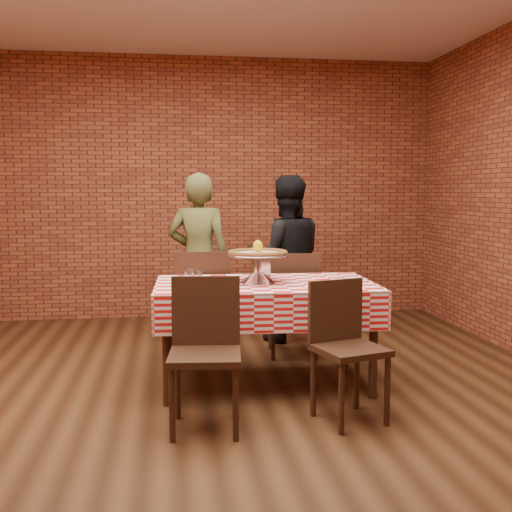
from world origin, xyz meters
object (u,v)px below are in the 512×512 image
(pizza, at_px, (258,254))
(condiment_caddy, at_px, (262,268))
(chair_near_left, at_px, (205,356))
(chair_far_left, at_px, (199,305))
(water_glass_left, at_px, (197,279))
(water_glass_right, at_px, (190,275))
(chair_near_right, at_px, (350,353))
(chair_far_right, at_px, (293,303))
(pizza_stand, at_px, (258,269))
(diner_black, at_px, (286,259))
(table, at_px, (265,334))
(diner_olive, at_px, (199,259))

(pizza, height_order, condiment_caddy, pizza)
(chair_near_left, relative_size, chair_far_left, 0.96)
(water_glass_left, height_order, water_glass_right, same)
(chair_near_right, height_order, chair_far_right, chair_far_right)
(chair_far_left, bearing_deg, pizza_stand, 112.15)
(water_glass_left, relative_size, diner_black, 0.07)
(chair_near_right, relative_size, chair_far_right, 0.95)
(chair_near_left, height_order, chair_near_right, chair_near_left)
(water_glass_right, bearing_deg, water_glass_left, -78.30)
(pizza_stand, height_order, chair_near_right, pizza_stand)
(water_glass_left, xyz_separation_m, condiment_caddy, (0.52, 0.40, 0.02))
(condiment_caddy, bearing_deg, chair_far_right, 43.62)
(chair_far_right, bearing_deg, condiment_caddy, 61.27)
(chair_near_right, bearing_deg, water_glass_right, 120.14)
(chair_far_left, relative_size, diner_black, 0.60)
(pizza_stand, xyz_separation_m, water_glass_left, (-0.45, -0.13, -0.05))
(pizza_stand, distance_m, water_glass_left, 0.47)
(table, distance_m, water_glass_left, 0.68)
(pizza_stand, height_order, water_glass_left, pizza_stand)
(condiment_caddy, height_order, chair_far_right, same)
(chair_near_left, xyz_separation_m, chair_far_left, (0.04, 1.56, 0.02))
(water_glass_right, relative_size, chair_far_left, 0.12)
(pizza_stand, height_order, condiment_caddy, pizza_stand)
(chair_near_right, distance_m, chair_far_left, 1.77)
(water_glass_right, distance_m, condiment_caddy, 0.59)
(table, height_order, water_glass_left, water_glass_left)
(chair_far_left, bearing_deg, chair_near_left, 82.38)
(pizza, height_order, chair_near_left, pizza)
(pizza_stand, distance_m, pizza, 0.11)
(condiment_caddy, relative_size, diner_olive, 0.09)
(chair_near_left, bearing_deg, pizza_stand, 67.77)
(water_glass_left, distance_m, chair_far_left, 0.94)
(water_glass_right, bearing_deg, chair_far_right, 37.31)
(water_glass_left, height_order, diner_olive, diner_olive)
(pizza_stand, bearing_deg, pizza, 0.00)
(table, height_order, diner_olive, diner_olive)
(chair_near_right, relative_size, chair_far_left, 0.92)
(pizza, height_order, chair_near_right, pizza)
(table, xyz_separation_m, chair_far_left, (-0.45, 0.75, 0.09))
(pizza, bearing_deg, diner_olive, 106.46)
(pizza_stand, relative_size, condiment_caddy, 3.10)
(table, relative_size, chair_near_right, 1.81)
(chair_far_left, height_order, diner_black, diner_black)
(chair_far_left, distance_m, diner_black, 1.06)
(chair_near_right, height_order, chair_far_left, chair_far_left)
(condiment_caddy, bearing_deg, chair_near_left, -126.82)
(pizza_stand, xyz_separation_m, chair_near_right, (0.46, -0.81, -0.43))
(water_glass_right, distance_m, chair_far_left, 0.75)
(chair_near_right, xyz_separation_m, diner_olive, (-0.83, 2.07, 0.36))
(pizza_stand, distance_m, chair_near_right, 1.02)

